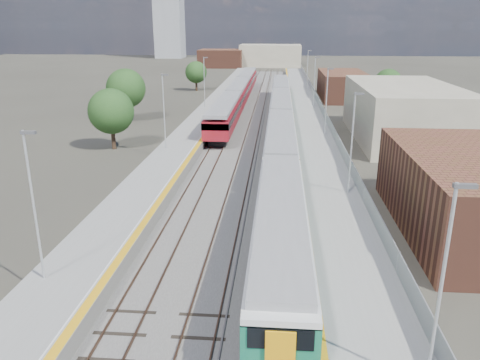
# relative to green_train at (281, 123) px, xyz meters

# --- Properties ---
(ground) EXTENTS (320.00, 320.00, 0.00)m
(ground) POSITION_rel_green_train_xyz_m (-1.50, 7.92, -2.24)
(ground) COLOR #47443A
(ground) RESTS_ON ground
(ballast_bed) EXTENTS (10.50, 155.00, 0.06)m
(ballast_bed) POSITION_rel_green_train_xyz_m (-3.75, 10.42, -2.21)
(ballast_bed) COLOR #565451
(ballast_bed) RESTS_ON ground
(tracks) EXTENTS (8.96, 160.00, 0.17)m
(tracks) POSITION_rel_green_train_xyz_m (-3.15, 12.09, -2.13)
(tracks) COLOR #4C3323
(tracks) RESTS_ON ground
(platform_right) EXTENTS (4.70, 155.00, 8.52)m
(platform_right) POSITION_rel_green_train_xyz_m (3.78, 10.41, -1.71)
(platform_right) COLOR slate
(platform_right) RESTS_ON ground
(platform_left) EXTENTS (4.30, 155.00, 8.52)m
(platform_left) POSITION_rel_green_train_xyz_m (-10.55, 10.41, -1.72)
(platform_left) COLOR slate
(platform_left) RESTS_ON ground
(buildings) EXTENTS (72.00, 185.50, 40.00)m
(buildings) POSITION_rel_green_train_xyz_m (-19.62, 96.51, 8.46)
(buildings) COLOR brown
(buildings) RESTS_ON ground
(green_train) EXTENTS (2.89, 80.47, 3.18)m
(green_train) POSITION_rel_green_train_xyz_m (0.00, 0.00, 0.00)
(green_train) COLOR black
(green_train) RESTS_ON ground
(red_train) EXTENTS (2.99, 60.62, 3.78)m
(red_train) POSITION_rel_green_train_xyz_m (-7.00, 25.20, -0.01)
(red_train) COLOR black
(red_train) RESTS_ON ground
(tree_a) EXTENTS (4.90, 4.90, 6.64)m
(tree_a) POSITION_rel_green_train_xyz_m (-18.30, -4.94, 1.94)
(tree_a) COLOR #382619
(tree_a) RESTS_ON ground
(tree_b) EXTENTS (5.44, 5.44, 7.37)m
(tree_b) POSITION_rel_green_train_xyz_m (-21.63, 10.63, 2.40)
(tree_b) COLOR #382619
(tree_b) RESTS_ON ground
(tree_c) EXTENTS (4.46, 4.46, 6.04)m
(tree_c) POSITION_rel_green_train_xyz_m (-17.53, 43.96, 1.56)
(tree_c) COLOR #382619
(tree_c) RESTS_ON ground
(tree_d) EXTENTS (4.60, 4.60, 6.24)m
(tree_d) POSITION_rel_green_train_xyz_m (17.73, 26.69, 1.68)
(tree_d) COLOR #382619
(tree_d) RESTS_ON ground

